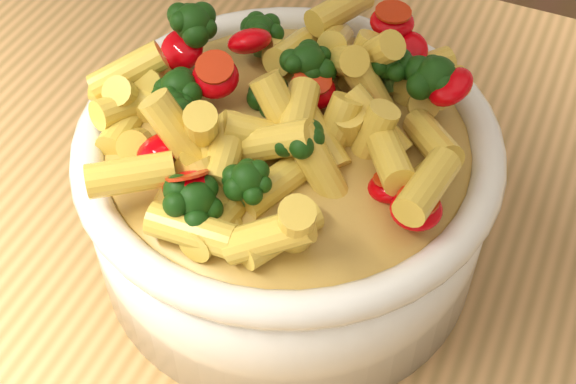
% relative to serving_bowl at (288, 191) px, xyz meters
% --- Properties ---
extents(serving_bowl, '(0.26, 0.26, 0.11)m').
position_rel_serving_bowl_xyz_m(serving_bowl, '(0.00, 0.00, 0.00)').
color(serving_bowl, white).
rests_on(serving_bowl, table).
extents(pasta_salad, '(0.21, 0.21, 0.05)m').
position_rel_serving_bowl_xyz_m(pasta_salad, '(-0.00, 0.00, 0.07)').
color(pasta_salad, '#F8CA4E').
rests_on(pasta_salad, serving_bowl).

